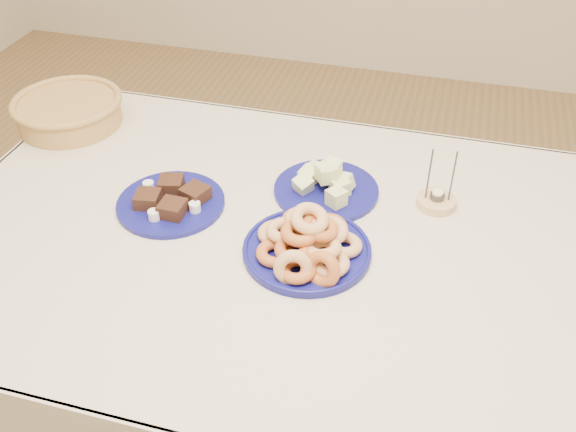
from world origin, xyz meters
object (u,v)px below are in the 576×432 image
object	(u,v)px
donut_platter	(307,244)
candle_holder	(436,201)
dining_table	(293,270)
wicker_basket	(68,110)
brownie_plate	(171,201)
melon_plate	(326,185)

from	to	relation	value
donut_platter	candle_holder	bearing A→B (deg)	45.03
dining_table	wicker_basket	bearing A→B (deg)	156.92
donut_platter	brownie_plate	distance (m)	0.38
melon_plate	wicker_basket	distance (m)	0.81
donut_platter	brownie_plate	xyz separation A→B (m)	(-0.37, 0.09, -0.02)
dining_table	candle_holder	world-z (taller)	candle_holder
donut_platter	brownie_plate	world-z (taller)	donut_platter
candle_holder	melon_plate	bearing A→B (deg)	-176.50
melon_plate	donut_platter	bearing A→B (deg)	-87.26
brownie_plate	candle_holder	distance (m)	0.65
brownie_plate	wicker_basket	size ratio (longest dim) A/B	0.74
donut_platter	candle_holder	distance (m)	0.37
dining_table	wicker_basket	xyz separation A→B (m)	(-0.77, 0.33, 0.15)
donut_platter	melon_plate	size ratio (longest dim) A/B	1.14
dining_table	brownie_plate	size ratio (longest dim) A/B	5.81
dining_table	donut_platter	xyz separation A→B (m)	(0.04, -0.05, 0.14)
wicker_basket	donut_platter	bearing A→B (deg)	-25.08
brownie_plate	wicker_basket	distance (m)	0.53
brownie_plate	donut_platter	bearing A→B (deg)	-13.56
melon_plate	brownie_plate	bearing A→B (deg)	-156.18
dining_table	candle_holder	size ratio (longest dim) A/B	10.71
donut_platter	melon_plate	xyz separation A→B (m)	(-0.01, 0.24, -0.01)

